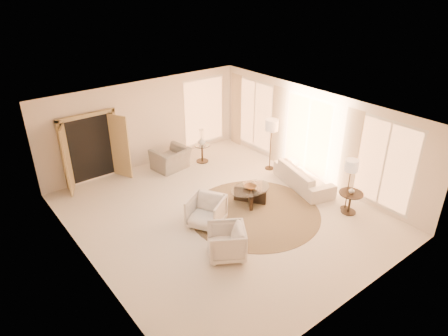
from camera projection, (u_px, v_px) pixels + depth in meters
room at (221, 167)px, 10.04m from camera, size 7.04×8.04×2.83m
windows_right at (309, 136)px, 12.04m from camera, size 0.10×6.40×2.40m
window_back_corner at (204, 111)px, 14.11m from camera, size 1.70×0.10×2.40m
curtains_right at (287, 130)px, 12.67m from camera, size 0.06×5.20×2.60m
french_doors at (92, 150)px, 11.83m from camera, size 1.95×0.66×2.16m
area_rug at (255, 212)px, 10.74m from camera, size 3.60×3.60×0.01m
sofa at (303, 176)px, 11.93m from camera, size 1.37×2.30×0.63m
armchair_left at (206, 210)px, 10.05m from camera, size 1.11×1.12×0.87m
armchair_right at (226, 241)px, 8.95m from camera, size 1.09×1.10×0.84m
accent_chair at (171, 155)px, 12.88m from camera, size 1.18×0.86×0.94m
coffee_table at (250, 194)px, 11.08m from camera, size 1.26×1.26×0.45m
end_table at (350, 199)px, 10.57m from camera, size 0.63×0.63×0.60m
side_table at (202, 151)px, 13.41m from camera, size 0.53×0.53×0.62m
floor_lamp_near at (272, 127)px, 12.45m from camera, size 0.41×0.41×1.69m
floor_lamp_far at (351, 168)px, 10.36m from camera, size 0.36×0.36×1.47m
bowl at (250, 187)px, 10.99m from camera, size 0.38×0.38×0.08m
end_vase at (352, 190)px, 10.45m from camera, size 0.17×0.17×0.16m
side_vase at (202, 141)px, 13.24m from camera, size 0.32×0.32×0.26m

